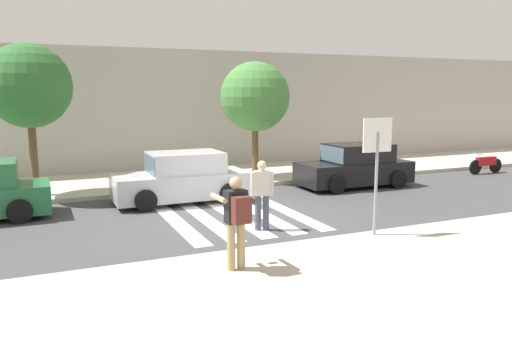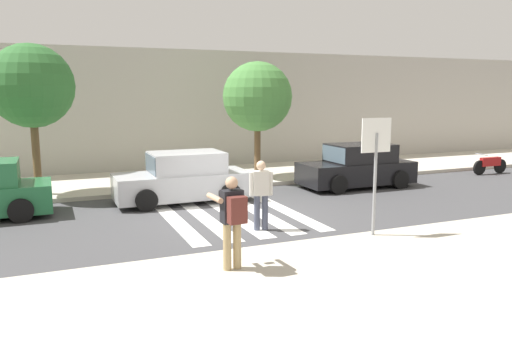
% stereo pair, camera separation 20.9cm
% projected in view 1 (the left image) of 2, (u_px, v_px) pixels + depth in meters
% --- Properties ---
extents(ground_plane, '(120.00, 120.00, 0.00)m').
position_uv_depth(ground_plane, '(233.00, 216.00, 13.74)').
color(ground_plane, '#424244').
extents(sidewalk_near, '(60.00, 6.00, 0.14)m').
position_uv_depth(sidewalk_near, '(370.00, 296.00, 8.12)').
color(sidewalk_near, beige).
rests_on(sidewalk_near, ground).
extents(sidewalk_far, '(60.00, 4.80, 0.14)m').
position_uv_depth(sidewalk_far, '(177.00, 179.00, 19.15)').
color(sidewalk_far, beige).
rests_on(sidewalk_far, ground).
extents(building_facade_far, '(56.00, 4.00, 5.16)m').
position_uv_depth(building_facade_far, '(151.00, 110.00, 22.71)').
color(building_facade_far, '#ADA89E').
rests_on(building_facade_far, ground).
extents(crosswalk_stripe_0, '(0.44, 5.20, 0.01)m').
position_uv_depth(crosswalk_stripe_0, '(174.00, 220.00, 13.28)').
color(crosswalk_stripe_0, silver).
rests_on(crosswalk_stripe_0, ground).
extents(crosswalk_stripe_1, '(0.44, 5.20, 0.01)m').
position_uv_depth(crosswalk_stripe_1, '(203.00, 217.00, 13.60)').
color(crosswalk_stripe_1, silver).
rests_on(crosswalk_stripe_1, ground).
extents(crosswalk_stripe_2, '(0.44, 5.20, 0.01)m').
position_uv_depth(crosswalk_stripe_2, '(231.00, 214.00, 13.92)').
color(crosswalk_stripe_2, silver).
rests_on(crosswalk_stripe_2, ground).
extents(crosswalk_stripe_3, '(0.44, 5.20, 0.01)m').
position_uv_depth(crosswalk_stripe_3, '(257.00, 211.00, 14.23)').
color(crosswalk_stripe_3, silver).
rests_on(crosswalk_stripe_3, ground).
extents(crosswalk_stripe_4, '(0.44, 5.20, 0.01)m').
position_uv_depth(crosswalk_stripe_4, '(282.00, 209.00, 14.55)').
color(crosswalk_stripe_4, silver).
rests_on(crosswalk_stripe_4, ground).
extents(stop_sign, '(0.76, 0.08, 2.65)m').
position_uv_depth(stop_sign, '(377.00, 150.00, 11.11)').
color(stop_sign, gray).
rests_on(stop_sign, sidewalk_near).
extents(photographer_with_backpack, '(0.62, 0.87, 1.72)m').
position_uv_depth(photographer_with_backpack, '(237.00, 215.00, 8.97)').
color(photographer_with_backpack, tan).
rests_on(photographer_with_backpack, sidewalk_near).
extents(pedestrian_crossing, '(0.56, 0.33, 1.72)m').
position_uv_depth(pedestrian_crossing, '(262.00, 191.00, 12.14)').
color(pedestrian_crossing, '#474C60').
rests_on(pedestrian_crossing, ground).
extents(parked_car_silver, '(4.10, 1.92, 1.55)m').
position_uv_depth(parked_car_silver, '(182.00, 179.00, 15.38)').
color(parked_car_silver, '#B7BABF').
rests_on(parked_car_silver, ground).
extents(parked_car_black, '(4.10, 1.92, 1.55)m').
position_uv_depth(parked_car_black, '(355.00, 167.00, 17.91)').
color(parked_car_black, black).
rests_on(parked_car_black, ground).
extents(motorcycle, '(1.76, 0.60, 0.87)m').
position_uv_depth(motorcycle, '(486.00, 164.00, 20.92)').
color(motorcycle, black).
rests_on(motorcycle, ground).
extents(street_tree_west, '(2.60, 2.60, 4.72)m').
position_uv_depth(street_tree_west, '(29.00, 86.00, 15.33)').
color(street_tree_west, brown).
rests_on(street_tree_west, sidewalk_far).
extents(street_tree_center, '(2.62, 2.62, 4.38)m').
position_uv_depth(street_tree_center, '(255.00, 97.00, 18.74)').
color(street_tree_center, brown).
rests_on(street_tree_center, sidewalk_far).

